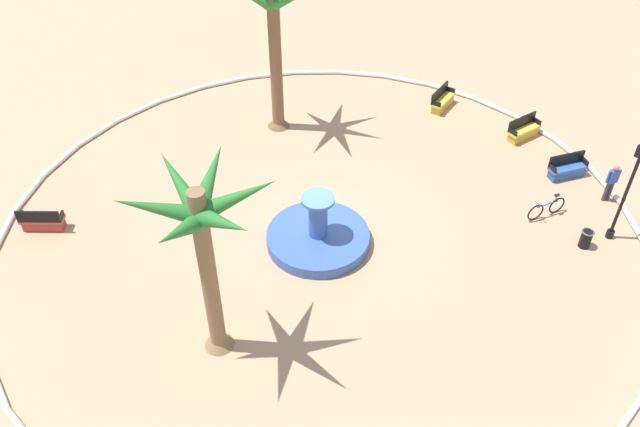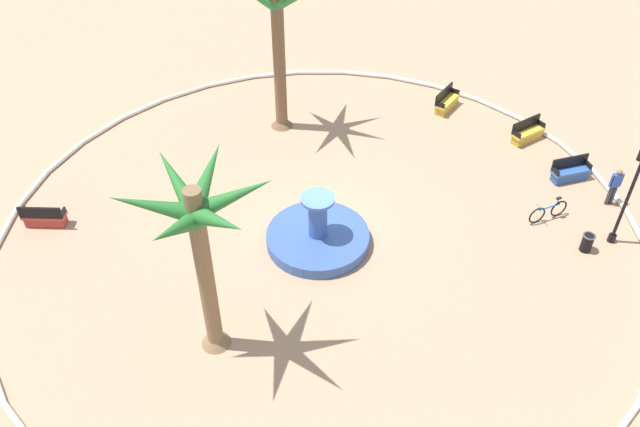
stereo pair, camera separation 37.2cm
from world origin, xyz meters
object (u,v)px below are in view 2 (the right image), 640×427
at_px(palm_tree_by_curb, 199,232).
at_px(lamppost, 632,188).
at_px(palm_tree_near_fountain, 276,16).
at_px(bench_east, 570,172).
at_px(person_cyclist_helmet, 615,185).
at_px(bench_north, 45,218).
at_px(fountain, 318,237).
at_px(bench_southeast, 527,134).
at_px(bench_west, 446,103).
at_px(bicycle_red_frame, 548,211).
at_px(trash_bin, 587,242).

xyz_separation_m(palm_tree_by_curb, lamppost, (-5.24, -13.64, -2.22)).
bearing_deg(lamppost, palm_tree_near_fountain, 19.21).
distance_m(bench_east, person_cyclist_helmet, 1.99).
bearing_deg(person_cyclist_helmet, bench_north, 53.96).
bearing_deg(palm_tree_by_curb, person_cyclist_helmet, -104.45).
relative_size(fountain, bench_southeast, 2.27).
relative_size(bench_west, bicycle_red_frame, 1.00).
height_order(palm_tree_near_fountain, palm_tree_by_curb, palm_tree_near_fountain).
distance_m(palm_tree_near_fountain, bench_southeast, 11.89).
distance_m(fountain, person_cyclist_helmet, 11.55).
relative_size(bench_west, person_cyclist_helmet, 1.00).
relative_size(bench_southeast, person_cyclist_helmet, 0.98).
bearing_deg(lamppost, palm_tree_by_curb, 68.99).
bearing_deg(bench_southeast, bench_west, 11.79).
distance_m(palm_tree_by_curb, bench_southeast, 17.07).
relative_size(fountain, palm_tree_near_fountain, 0.53).
height_order(bench_east, bicycle_red_frame, bench_east).
bearing_deg(bench_west, palm_tree_near_fountain, 61.10).
relative_size(palm_tree_by_curb, lamppost, 1.51).
relative_size(palm_tree_near_fountain, trash_bin, 9.72).
bearing_deg(palm_tree_near_fountain, bench_north, 88.82).
height_order(palm_tree_by_curb, bench_north, palm_tree_by_curb).
bearing_deg(palm_tree_near_fountain, lamppost, -160.79).
relative_size(bench_west, lamppost, 0.39).
bearing_deg(bench_east, palm_tree_near_fountain, 32.36).
bearing_deg(bench_north, person_cyclist_helmet, -126.04).
distance_m(palm_tree_near_fountain, bench_west, 9.16).
bearing_deg(bench_west, lamppost, 168.57).
xyz_separation_m(palm_tree_near_fountain, bench_north, (0.22, 10.84, -4.88)).
xyz_separation_m(palm_tree_by_curb, person_cyclist_helmet, (-3.98, -15.45, -3.76)).
distance_m(bench_west, lamppost, 10.39).
bearing_deg(bench_east, person_cyclist_helmet, 176.87).
height_order(bench_north, bicycle_red_frame, bench_north).
distance_m(palm_tree_near_fountain, bicycle_red_frame, 13.07).
relative_size(trash_bin, bicycle_red_frame, 0.44).
bearing_deg(person_cyclist_helmet, bench_southeast, -12.39).
height_order(palm_tree_by_curb, bench_east, palm_tree_by_curb).
bearing_deg(lamppost, bench_east, -31.12).
distance_m(fountain, trash_bin, 9.62).
height_order(bench_north, bench_southeast, same).
relative_size(bench_west, trash_bin, 2.30).
distance_m(trash_bin, bicycle_red_frame, 1.93).
distance_m(fountain, palm_tree_by_curb, 7.04).
height_order(fountain, trash_bin, fountain).
bearing_deg(fountain, bench_north, 45.20).
bearing_deg(palm_tree_by_curb, lamppost, -111.01).
bearing_deg(palm_tree_by_curb, bench_southeast, -87.39).
relative_size(lamppost, bicycle_red_frame, 2.54).
bearing_deg(bench_north, lamppost, -131.75).
bearing_deg(fountain, palm_tree_near_fountain, -27.08).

